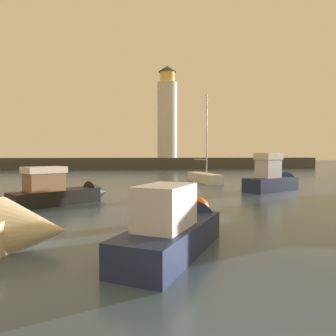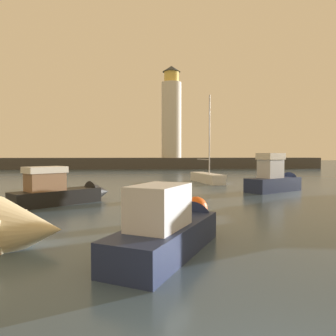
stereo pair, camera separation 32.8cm
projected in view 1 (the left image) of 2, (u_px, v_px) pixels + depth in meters
name	position (u px, v px, depth m)	size (l,w,h in m)	color
ground_plane	(158.00, 182.00, 33.08)	(220.00, 220.00, 0.00)	#384C60
breakwater	(148.00, 163.00, 63.06)	(66.92, 4.44, 2.17)	#423F3D
lighthouse	(167.00, 115.00, 63.00)	(3.89, 3.89, 18.01)	silver
motorboat_0	(276.00, 179.00, 25.51)	(6.15, 4.66, 3.26)	#1E284C
motorboat_1	(180.00, 226.00, 9.91)	(4.28, 6.14, 2.36)	#1E284C
motorboat_3	(64.00, 191.00, 18.75)	(5.63, 5.21, 2.50)	black
sailboat_moored	(204.00, 177.00, 32.94)	(2.50, 6.48, 8.82)	white
mooring_buoy	(198.00, 208.00, 14.28)	(1.02, 1.02, 1.02)	#EA5919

